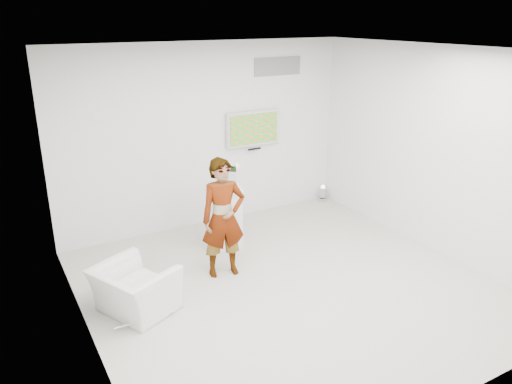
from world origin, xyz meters
TOP-DOWN VIEW (x-y plane):
  - room at (0.00, 0.00)m, footprint 5.01×5.01m
  - tv at (0.85, 2.45)m, footprint 1.00×0.08m
  - logo_decal at (1.35, 2.49)m, footprint 0.90×0.02m
  - person at (-0.58, 0.72)m, footprint 0.65×0.49m
  - armchair at (-1.91, 0.41)m, footprint 1.08×1.13m
  - pedestal at (-0.14, 1.50)m, footprint 0.55×0.55m
  - floor_uplight at (2.32, 2.35)m, footprint 0.20×0.20m
  - vitrine at (-0.14, 1.50)m, footprint 0.41×0.41m
  - console at (-0.14, 1.50)m, footprint 0.10×0.15m
  - wii_remote at (-0.30, 0.83)m, footprint 0.07×0.14m

SIDE VIEW (x-z plane):
  - floor_uplight at x=2.32m, z-range 0.00..0.30m
  - armchair at x=-1.91m, z-range 0.00..0.58m
  - pedestal at x=-0.14m, z-range 0.00..0.93m
  - person at x=-0.58m, z-range 0.00..1.64m
  - console at x=-0.14m, z-range 0.93..1.13m
  - vitrine at x=-0.14m, z-range 0.93..1.23m
  - wii_remote at x=-0.30m, z-range 1.46..1.50m
  - room at x=0.00m, z-range 0.00..3.00m
  - tv at x=0.85m, z-range 1.25..1.85m
  - logo_decal at x=1.35m, z-range 2.40..2.70m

